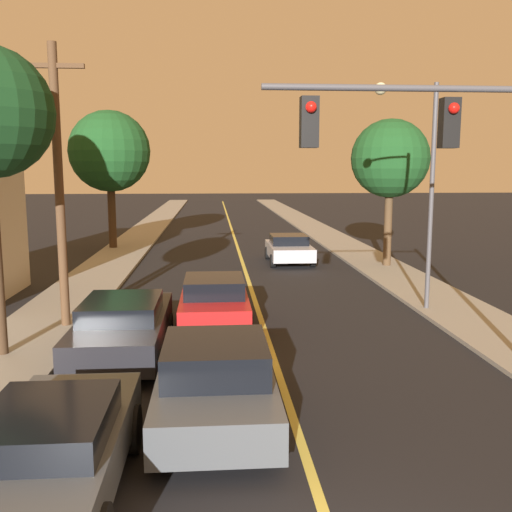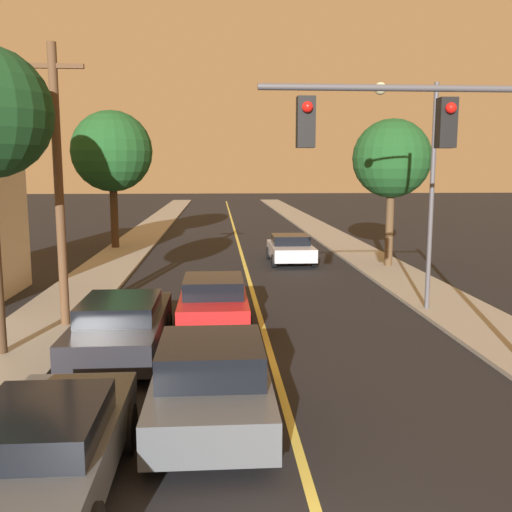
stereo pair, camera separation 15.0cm
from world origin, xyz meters
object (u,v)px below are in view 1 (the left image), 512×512
tree_left_far (110,152)px  car_outer_lane_second (123,326)px  streetlamp_right (418,165)px  car_far_oncoming (289,248)px  tree_right_near (390,159)px  car_near_lane_front (216,381)px  car_near_lane_second (214,301)px  traffic_signal_mast (466,166)px  utility_pole_left (59,182)px  car_outer_lane_front (52,451)px

tree_left_far → car_outer_lane_second: bearing=-79.7°
car_outer_lane_second → streetlamp_right: bearing=23.8°
car_far_oncoming → tree_right_near: (4.18, -1.67, 4.12)m
car_near_lane_front → car_near_lane_second: bearing=90.0°
traffic_signal_mast → utility_pole_left: utility_pole_left is taller
car_near_lane_front → car_outer_lane_second: (-2.13, 3.75, -0.03)m
car_far_oncoming → tree_left_far: (-9.03, 5.23, 4.61)m
car_near_lane_second → car_far_oncoming: size_ratio=1.06×
car_far_oncoming → car_outer_lane_second: bearing=66.7°
traffic_signal_mast → utility_pole_left: bearing=149.0°
car_outer_lane_front → car_far_oncoming: size_ratio=1.08×
car_outer_lane_second → car_far_oncoming: car_outer_lane_second is taller
tree_left_far → tree_right_near: bearing=-27.6°
streetlamp_right → car_near_lane_front: bearing=-129.5°
car_near_lane_front → tree_right_near: 17.55m
tree_right_near → traffic_signal_mast: bearing=-102.0°
car_outer_lane_front → tree_right_near: 20.50m
tree_left_far → car_outer_lane_front: bearing=-82.2°
car_near_lane_second → streetlamp_right: size_ratio=0.62×
car_near_lane_front → traffic_signal_mast: size_ratio=0.74×
car_near_lane_second → car_outer_lane_front: car_near_lane_second is taller
car_outer_lane_front → utility_pole_left: bearing=102.9°
car_far_oncoming → streetlamp_right: size_ratio=0.59×
streetlamp_right → car_outer_lane_second: bearing=-156.2°
car_outer_lane_front → tree_left_far: tree_left_far is taller
streetlamp_right → tree_right_near: size_ratio=1.05×
car_outer_lane_front → traffic_signal_mast: 8.39m
car_far_oncoming → tree_left_far: 11.41m
car_outer_lane_front → tree_left_far: 25.07m
traffic_signal_mast → car_near_lane_second: bearing=132.5°
car_outer_lane_second → utility_pole_left: (-1.96, 2.49, 3.28)m
traffic_signal_mast → streetlamp_right: bearing=77.5°
car_outer_lane_front → tree_right_near: size_ratio=0.67×
car_outer_lane_second → traffic_signal_mast: traffic_signal_mast is taller
utility_pole_left → tree_left_far: (-1.40, 15.91, 1.27)m
car_near_lane_second → tree_left_far: 17.59m
streetlamp_right → tree_right_near: 8.03m
car_near_lane_front → tree_left_far: bearing=103.9°
car_near_lane_front → car_near_lane_second: size_ratio=1.03×
streetlamp_right → tree_left_far: tree_left_far is taller
car_near_lane_front → car_near_lane_second: (-0.00, 6.06, -0.01)m
car_outer_lane_second → car_far_oncoming: bearing=66.7°
traffic_signal_mast → tree_right_near: size_ratio=0.93×
utility_pole_left → car_outer_lane_second: bearing=-51.8°
tree_left_far → car_near_lane_second: bearing=-71.1°
car_near_lane_second → car_far_oncoming: 11.41m
car_outer_lane_second → tree_right_near: size_ratio=0.76×
car_outer_lane_second → traffic_signal_mast: bearing=-22.2°
utility_pole_left → tree_left_far: 16.02m
car_outer_lane_second → traffic_signal_mast: size_ratio=0.82×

